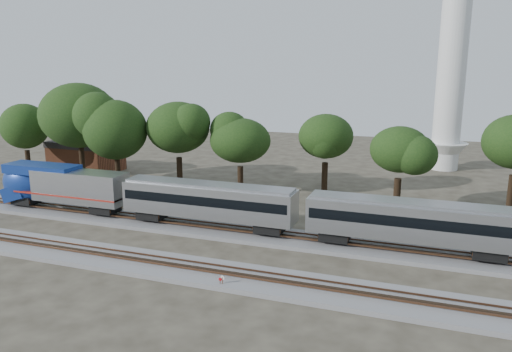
{
  "coord_description": "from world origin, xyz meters",
  "views": [
    {
      "loc": [
        21.49,
        -38.51,
        17.05
      ],
      "look_at": [
        5.85,
        5.0,
        6.48
      ],
      "focal_mm": 35.0,
      "sensor_mm": 36.0,
      "label": 1
    }
  ],
  "objects": [
    {
      "name": "switch_lever",
      "position": [
        5.0,
        -6.1,
        0.15
      ],
      "size": [
        0.5,
        0.3,
        0.3
      ],
      "primitive_type": "cube",
      "rotation": [
        0.0,
        0.0,
        -0.0
      ],
      "color": "#512D19",
      "rests_on": "ground"
    },
    {
      "name": "tree_3",
      "position": [
        -10.23,
        19.45,
        8.68
      ],
      "size": [
        8.84,
        8.84,
        12.46
      ],
      "color": "black",
      "rests_on": "ground"
    },
    {
      "name": "track_near",
      "position": [
        0.0,
        -4.0,
        0.21
      ],
      "size": [
        160.0,
        5.0,
        0.73
      ],
      "color": "slate",
      "rests_on": "ground"
    },
    {
      "name": "tree_1",
      "position": [
        -25.1,
        18.31,
        9.85
      ],
      "size": [
        10.02,
        10.02,
        14.13
      ],
      "color": "black",
      "rests_on": "ground"
    },
    {
      "name": "tree_4",
      "position": [
        -1.69,
        19.99,
        7.31
      ],
      "size": [
        7.45,
        7.45,
        10.5
      ],
      "color": "black",
      "rests_on": "ground"
    },
    {
      "name": "switch_stand_red",
      "position": [
        6.84,
        -5.93,
        0.56
      ],
      "size": [
        0.28,
        0.05,
        0.88
      ],
      "rotation": [
        0.0,
        0.0,
        -0.07
      ],
      "color": "#512D19",
      "rests_on": "ground"
    },
    {
      "name": "ground",
      "position": [
        0.0,
        0.0,
        0.0
      ],
      "size": [
        160.0,
        160.0,
        0.0
      ],
      "primitive_type": "plane",
      "color": "#383328",
      "rests_on": "ground"
    },
    {
      "name": "tree_6",
      "position": [
        17.98,
        19.77,
        7.32
      ],
      "size": [
        7.47,
        7.47,
        10.53
      ],
      "color": "black",
      "rests_on": "ground"
    },
    {
      "name": "brick_building",
      "position": [
        -30.59,
        26.1,
        2.49
      ],
      "size": [
        10.52,
        7.6,
        4.94
      ],
      "rotation": [
        0.0,
        0.0,
        -0.03
      ],
      "color": "brown",
      "rests_on": "ground"
    },
    {
      "name": "tree_0",
      "position": [
        -35.53,
        18.97,
        7.81
      ],
      "size": [
        7.95,
        7.95,
        11.22
      ],
      "color": "black",
      "rests_on": "ground"
    },
    {
      "name": "tree_5",
      "position": [
        8.22,
        25.42,
        7.6
      ],
      "size": [
        7.74,
        7.74,
        10.91
      ],
      "color": "black",
      "rests_on": "ground"
    },
    {
      "name": "tree_2",
      "position": [
        -17.8,
        16.3,
        8.41
      ],
      "size": [
        8.57,
        8.57,
        12.08
      ],
      "color": "black",
      "rests_on": "ground"
    },
    {
      "name": "switch_stand_white",
      "position": [
        7.02,
        -5.89,
        0.68
      ],
      "size": [
        0.34,
        0.07,
        1.06
      ],
      "rotation": [
        0.0,
        0.0,
        -0.11
      ],
      "color": "#512D19",
      "rests_on": "ground"
    },
    {
      "name": "track_far",
      "position": [
        0.0,
        6.0,
        0.21
      ],
      "size": [
        160.0,
        5.0,
        0.73
      ],
      "color": "slate",
      "rests_on": "ground"
    }
  ]
}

